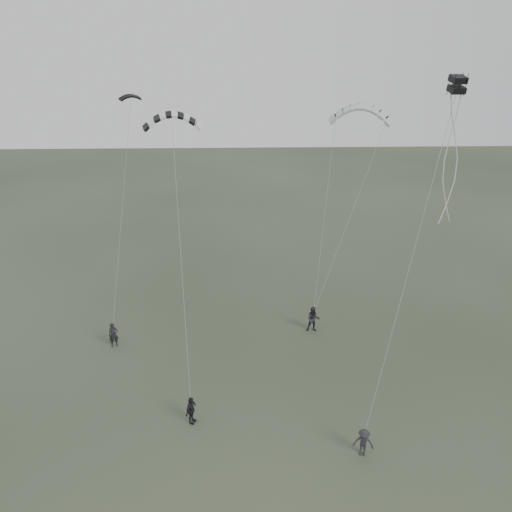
{
  "coord_description": "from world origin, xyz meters",
  "views": [
    {
      "loc": [
        0.45,
        -22.1,
        18.93
      ],
      "look_at": [
        1.26,
        4.89,
        6.96
      ],
      "focal_mm": 35.0,
      "sensor_mm": 36.0,
      "label": 1
    }
  ],
  "objects_px": {
    "flyer_far": "(363,443)",
    "kite_striped": "(172,114)",
    "flyer_right": "(313,319)",
    "flyer_center": "(191,410)",
    "flyer_left": "(114,335)",
    "kite_box": "(457,84)",
    "kite_dark_small": "(130,96)",
    "kite_pale_large": "(362,106)"
  },
  "relations": [
    {
      "from": "flyer_far",
      "to": "kite_striped",
      "type": "bearing_deg",
      "value": 147.75
    },
    {
      "from": "flyer_right",
      "to": "kite_striped",
      "type": "height_order",
      "value": "kite_striped"
    },
    {
      "from": "flyer_center",
      "to": "flyer_far",
      "type": "distance_m",
      "value": 8.96
    },
    {
      "from": "flyer_center",
      "to": "kite_striped",
      "type": "xyz_separation_m",
      "value": [
        -1.03,
        7.78,
        14.1
      ]
    },
    {
      "from": "kite_striped",
      "to": "flyer_center",
      "type": "bearing_deg",
      "value": -90.69
    },
    {
      "from": "flyer_left",
      "to": "kite_box",
      "type": "distance_m",
      "value": 24.87
    },
    {
      "from": "flyer_right",
      "to": "flyer_far",
      "type": "xyz_separation_m",
      "value": [
        0.93,
        -11.3,
        -0.16
      ]
    },
    {
      "from": "flyer_far",
      "to": "kite_dark_small",
      "type": "distance_m",
      "value": 24.11
    },
    {
      "from": "flyer_far",
      "to": "kite_box",
      "type": "distance_m",
      "value": 17.44
    },
    {
      "from": "flyer_center",
      "to": "kite_dark_small",
      "type": "distance_m",
      "value": 19.26
    },
    {
      "from": "flyer_right",
      "to": "kite_dark_small",
      "type": "bearing_deg",
      "value": 170.46
    },
    {
      "from": "kite_dark_small",
      "to": "flyer_far",
      "type": "bearing_deg",
      "value": -78.82
    },
    {
      "from": "flyer_left",
      "to": "kite_pale_large",
      "type": "distance_m",
      "value": 22.33
    },
    {
      "from": "kite_striped",
      "to": "kite_box",
      "type": "distance_m",
      "value": 14.74
    },
    {
      "from": "flyer_left",
      "to": "kite_pale_large",
      "type": "bearing_deg",
      "value": -1.97
    },
    {
      "from": "flyer_far",
      "to": "flyer_right",
      "type": "bearing_deg",
      "value": 109.33
    },
    {
      "from": "flyer_right",
      "to": "flyer_far",
      "type": "relative_size",
      "value": 1.21
    },
    {
      "from": "kite_striped",
      "to": "kite_box",
      "type": "height_order",
      "value": "kite_box"
    },
    {
      "from": "kite_pale_large",
      "to": "kite_box",
      "type": "relative_size",
      "value": 5.81
    },
    {
      "from": "flyer_left",
      "to": "flyer_far",
      "type": "relative_size",
      "value": 1.11
    },
    {
      "from": "flyer_right",
      "to": "flyer_far",
      "type": "height_order",
      "value": "flyer_right"
    },
    {
      "from": "kite_pale_large",
      "to": "kite_striped",
      "type": "height_order",
      "value": "kite_striped"
    },
    {
      "from": "flyer_center",
      "to": "kite_pale_large",
      "type": "height_order",
      "value": "kite_pale_large"
    },
    {
      "from": "kite_dark_small",
      "to": "flyer_center",
      "type": "bearing_deg",
      "value": -101.32
    },
    {
      "from": "flyer_center",
      "to": "kite_box",
      "type": "relative_size",
      "value": 2.26
    },
    {
      "from": "flyer_right",
      "to": "flyer_center",
      "type": "distance_m",
      "value": 11.67
    },
    {
      "from": "flyer_left",
      "to": "flyer_center",
      "type": "distance_m",
      "value": 9.34
    },
    {
      "from": "flyer_left",
      "to": "kite_pale_large",
      "type": "relative_size",
      "value": 0.41
    },
    {
      "from": "flyer_left",
      "to": "kite_striped",
      "type": "height_order",
      "value": "kite_striped"
    },
    {
      "from": "kite_dark_small",
      "to": "kite_striped",
      "type": "distance_m",
      "value": 5.07
    },
    {
      "from": "flyer_right",
      "to": "kite_pale_large",
      "type": "bearing_deg",
      "value": 58.88
    },
    {
      "from": "flyer_left",
      "to": "kite_striped",
      "type": "relative_size",
      "value": 0.53
    },
    {
      "from": "flyer_right",
      "to": "kite_dark_small",
      "type": "relative_size",
      "value": 1.37
    },
    {
      "from": "flyer_right",
      "to": "kite_striped",
      "type": "bearing_deg",
      "value": -168.5
    },
    {
      "from": "flyer_left",
      "to": "flyer_right",
      "type": "bearing_deg",
      "value": -15.16
    },
    {
      "from": "kite_dark_small",
      "to": "kite_box",
      "type": "relative_size",
      "value": 1.89
    },
    {
      "from": "flyer_right",
      "to": "kite_dark_small",
      "type": "distance_m",
      "value": 18.93
    },
    {
      "from": "flyer_left",
      "to": "kite_striped",
      "type": "distance_m",
      "value": 14.83
    },
    {
      "from": "kite_dark_small",
      "to": "kite_pale_large",
      "type": "relative_size",
      "value": 0.32
    },
    {
      "from": "flyer_right",
      "to": "kite_box",
      "type": "height_order",
      "value": "kite_box"
    },
    {
      "from": "flyer_right",
      "to": "kite_box",
      "type": "relative_size",
      "value": 2.59
    },
    {
      "from": "flyer_center",
      "to": "kite_pale_large",
      "type": "relative_size",
      "value": 0.39
    }
  ]
}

